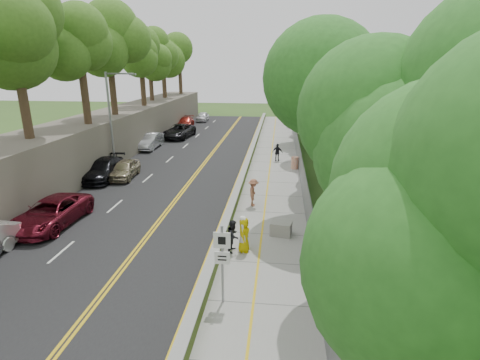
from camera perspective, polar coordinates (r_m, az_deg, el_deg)
ground at (r=17.53m, az=-4.56°, el=-12.18°), size 140.00×140.00×0.00m
road at (r=32.29m, az=-9.11°, el=1.70°), size 11.20×66.00×0.04m
sidewalk at (r=31.18m, az=5.14°, el=1.29°), size 4.20×66.00×0.05m
jersey_barrier at (r=31.22m, az=0.93°, el=1.91°), size 0.42×66.00×0.60m
rock_embankment at (r=34.84m, az=-22.29°, el=5.12°), size 5.00×66.00×4.00m
chainlink_fence at (r=30.96m, az=9.08°, el=2.90°), size 0.04×66.00×2.00m
trees_embankment at (r=34.01m, az=-23.22°, el=19.23°), size 6.40×66.00×13.00m
trees_fenceside at (r=30.27m, az=14.22°, el=13.79°), size 7.00×66.00×14.00m
streetlight at (r=32.18m, az=-18.83°, el=9.35°), size 2.52×0.22×8.00m
signpost at (r=13.82m, az=-2.73°, el=-11.51°), size 0.62×0.09×3.10m
construction_barrel at (r=32.02m, az=8.34°, el=2.61°), size 0.62×0.62×1.02m
concrete_block at (r=19.76m, az=6.28°, el=-7.35°), size 1.18×0.97×0.70m
car_2 at (r=23.06m, az=-26.80°, el=-4.48°), size 2.64×5.42×1.48m
car_3 at (r=30.74m, az=-20.13°, el=1.56°), size 2.52×5.43×1.54m
car_4 at (r=30.53m, az=-17.18°, el=1.60°), size 1.95×4.19×1.39m
car_5 at (r=40.50m, az=-13.61°, el=5.80°), size 1.70×4.81×1.58m
car_6 at (r=45.69m, az=-9.27°, el=7.35°), size 3.19×5.97×1.60m
car_7 at (r=53.76m, az=-8.28°, el=8.74°), size 2.10×4.68×1.33m
car_8 at (r=58.67m, az=-5.73°, el=9.57°), size 1.68×4.06×1.38m
painter_0 at (r=17.80m, az=0.61°, el=-8.33°), size 0.60×0.88×1.72m
painter_1 at (r=17.78m, az=0.61°, el=-8.20°), size 0.54×0.73×1.81m
painter_2 at (r=17.89m, az=-1.03°, el=-8.48°), size 0.73×0.86×1.56m
painter_3 at (r=23.35m, az=2.06°, el=-1.91°), size 0.65×1.13×1.74m
person_far at (r=34.33m, az=5.73°, el=4.21°), size 0.99×0.54×1.60m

